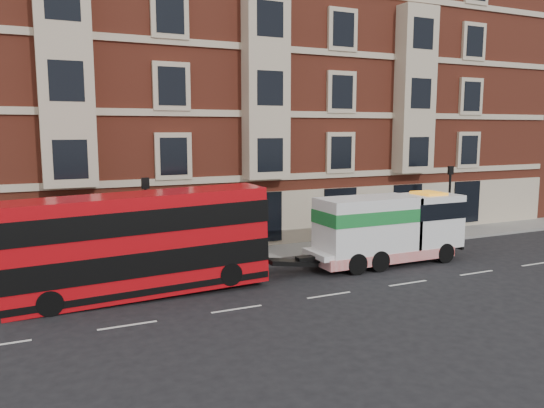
# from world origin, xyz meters

# --- Properties ---
(ground) EXTENTS (120.00, 120.00, 0.00)m
(ground) POSITION_xyz_m (0.00, 0.00, 0.00)
(ground) COLOR black
(ground) RESTS_ON ground
(sidewalk) EXTENTS (90.00, 3.00, 0.15)m
(sidewalk) POSITION_xyz_m (0.00, 7.50, 0.07)
(sidewalk) COLOR slate
(sidewalk) RESTS_ON ground
(victorian_terrace) EXTENTS (45.00, 12.00, 20.40)m
(victorian_terrace) POSITION_xyz_m (0.50, 15.00, 10.07)
(victorian_terrace) COLOR brown
(victorian_terrace) RESTS_ON ground
(lamp_post_west) EXTENTS (0.35, 0.15, 4.35)m
(lamp_post_west) POSITION_xyz_m (-6.00, 6.20, 2.68)
(lamp_post_west) COLOR black
(lamp_post_west) RESTS_ON sidewalk
(lamp_post_east) EXTENTS (0.35, 0.15, 4.35)m
(lamp_post_east) POSITION_xyz_m (12.00, 6.20, 2.68)
(lamp_post_east) COLOR black
(lamp_post_east) RESTS_ON sidewalk
(double_decker_bus) EXTENTS (10.23, 2.35, 4.14)m
(double_decker_bus) POSITION_xyz_m (-6.90, 3.17, 2.19)
(double_decker_bus) COLOR red
(double_decker_bus) RESTS_ON ground
(tow_truck) EXTENTS (8.19, 2.42, 3.41)m
(tow_truck) POSITION_xyz_m (5.16, 3.17, 1.81)
(tow_truck) COLOR white
(tow_truck) RESTS_ON ground
(pedestrian) EXTENTS (0.65, 0.63, 1.51)m
(pedestrian) POSITION_xyz_m (-9.16, 7.13, 0.91)
(pedestrian) COLOR black
(pedestrian) RESTS_ON sidewalk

